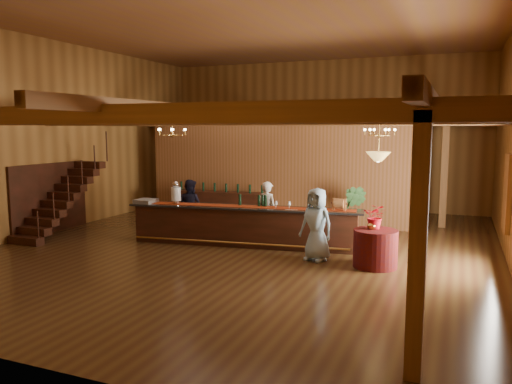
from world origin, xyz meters
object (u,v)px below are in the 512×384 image
at_px(chandelier_right, 380,132).
at_px(bartender, 268,211).
at_px(chandelier_left, 172,132).
at_px(pendant_lamp, 378,156).
at_px(tasting_bar, 244,226).
at_px(beverage_dispenser, 176,193).
at_px(floor_plant, 353,209).
at_px(guest, 316,224).
at_px(round_table, 375,248).
at_px(staff_second, 190,207).
at_px(raffle_drum, 339,204).
at_px(backbar_shelf, 221,206).

xyz_separation_m(chandelier_right, bartender, (-2.74, -0.92, -2.10)).
bearing_deg(chandelier_left, pendant_lamp, -6.07).
relative_size(tasting_bar, beverage_dispenser, 10.16).
bearing_deg(chandelier_right, floor_plant, 130.05).
distance_m(tasting_bar, guest, 2.26).
bearing_deg(chandelier_right, chandelier_left, -159.40).
bearing_deg(round_table, beverage_dispenser, 173.92).
xyz_separation_m(tasting_bar, chandelier_left, (-1.94, -0.20, 2.39)).
bearing_deg(round_table, guest, 177.35).
bearing_deg(guest, staff_second, 177.75).
xyz_separation_m(bartender, staff_second, (-2.35, -0.04, -0.02)).
relative_size(chandelier_left, chandelier_right, 1.00).
height_order(beverage_dispenser, chandelier_right, chandelier_right).
bearing_deg(chandelier_right, tasting_bar, -151.36).
xyz_separation_m(raffle_drum, floor_plant, (-0.14, 2.41, -0.50)).
relative_size(backbar_shelf, guest, 2.00).
distance_m(round_table, pendant_lamp, 1.99).
bearing_deg(tasting_bar, chandelier_right, 20.79).
bearing_deg(backbar_shelf, guest, -44.58).
height_order(beverage_dispenser, chandelier_left, chandelier_left).
relative_size(beverage_dispenser, backbar_shelf, 0.18).
bearing_deg(raffle_drum, chandelier_right, 63.58).
relative_size(backbar_shelf, round_table, 3.50).
xyz_separation_m(tasting_bar, floor_plant, (2.26, 2.70, 0.17)).
relative_size(chandelier_left, guest, 0.48).
bearing_deg(staff_second, backbar_shelf, -78.10).
xyz_separation_m(beverage_dispenser, guest, (3.98, -0.50, -0.46)).
xyz_separation_m(raffle_drum, pendant_lamp, (1.05, -1.06, 1.22)).
distance_m(tasting_bar, raffle_drum, 2.51).
relative_size(chandelier_left, floor_plant, 0.59).
bearing_deg(floor_plant, chandelier_right, -49.95).
distance_m(raffle_drum, guest, 1.09).
bearing_deg(guest, chandelier_right, 84.86).
bearing_deg(floor_plant, chandelier_left, -145.42).
distance_m(backbar_shelf, bartender, 3.35).
distance_m(chandelier_right, floor_plant, 2.58).
distance_m(raffle_drum, staff_second, 4.43).
distance_m(tasting_bar, beverage_dispenser, 2.03).
relative_size(tasting_bar, backbar_shelf, 1.83).
distance_m(round_table, chandelier_right, 3.52).
height_order(backbar_shelf, pendant_lamp, pendant_lamp).
xyz_separation_m(pendant_lamp, staff_second, (-5.44, 1.50, -1.62)).
relative_size(chandelier_left, bartender, 0.50).
bearing_deg(round_table, backbar_shelf, 146.08).
height_order(chandelier_right, pendant_lamp, same).
bearing_deg(chandelier_left, guest, -7.19).
distance_m(raffle_drum, backbar_shelf, 5.33).
distance_m(backbar_shelf, chandelier_right, 5.92).
height_order(round_table, pendant_lamp, pendant_lamp).
height_order(round_table, staff_second, staff_second).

